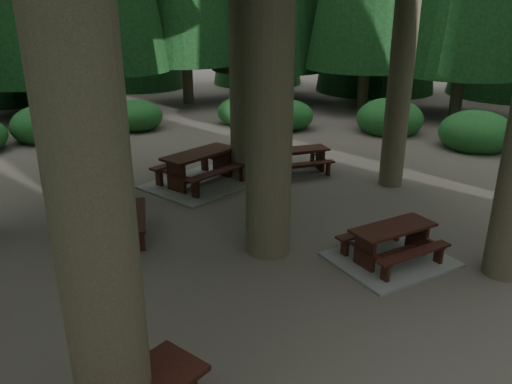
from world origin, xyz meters
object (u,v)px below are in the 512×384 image
picnic_table_a (391,250)px  picnic_table_d (300,156)px  picnic_table_c (200,173)px  picnic_table_b (108,214)px

picnic_table_a → picnic_table_d: picnic_table_a is taller
picnic_table_c → picnic_table_d: 2.89m
picnic_table_b → picnic_table_c: bearing=-37.4°
picnic_table_a → picnic_table_b: size_ratio=0.98×
picnic_table_a → picnic_table_d: bearing=73.6°
picnic_table_a → picnic_table_c: size_ratio=0.66×
picnic_table_a → picnic_table_c: 5.73m
picnic_table_b → picnic_table_c: (2.82, 2.11, -0.21)m
picnic_table_b → picnic_table_c: picnic_table_c is taller
picnic_table_a → picnic_table_b: (-4.34, 3.41, 0.29)m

